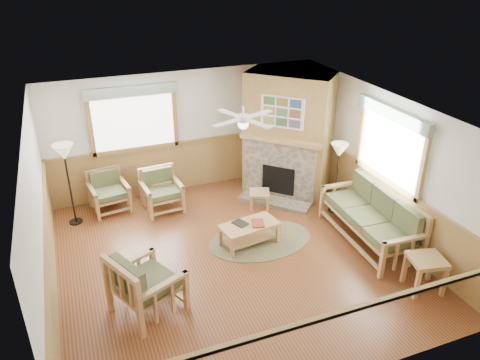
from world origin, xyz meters
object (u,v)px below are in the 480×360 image
object	(u,v)px
armchair_left	(147,283)
floor_lamp_right	(337,178)
end_table_sofa	(424,274)
floor_lamp_left	(69,185)
coffee_table	(249,234)
sofa	(370,217)
armchair_back_left	(109,192)
armchair_back_right	(162,191)
footstool	(259,199)
end_table_chairs	(161,190)

from	to	relation	value
armchair_left	floor_lamp_right	bearing A→B (deg)	-94.13
armchair_left	end_table_sofa	world-z (taller)	armchair_left
floor_lamp_left	floor_lamp_right	world-z (taller)	floor_lamp_left
armchair_left	coffee_table	xyz separation A→B (m)	(2.10, 1.09, -0.29)
sofa	armchair_left	size ratio (longest dim) A/B	2.17
armchair_back_left	armchair_back_right	xyz separation A→B (m)	(1.04, -0.38, 0.01)
end_table_sofa	armchair_back_left	bearing A→B (deg)	134.32
end_table_sofa	floor_lamp_right	world-z (taller)	floor_lamp_right
armchair_back_right	floor_lamp_right	xyz separation A→B (m)	(3.33, -1.39, 0.34)
floor_lamp_left	armchair_back_left	bearing A→B (deg)	20.63
sofa	footstool	world-z (taller)	sofa
coffee_table	end_table_sofa	size ratio (longest dim) A/B	1.77
armchair_left	floor_lamp_left	xyz separation A→B (m)	(-0.87, 3.07, 0.34)
armchair_left	end_table_chairs	bearing A→B (deg)	-40.34
footstool	coffee_table	bearing A→B (deg)	-120.97
armchair_back_left	armchair_left	size ratio (longest dim) A/B	0.82
armchair_back_right	floor_lamp_left	distance (m)	1.82
footstool	floor_lamp_right	size ratio (longest dim) A/B	0.27
armchair_left	end_table_chairs	size ratio (longest dim) A/B	1.92
armchair_back_right	armchair_back_left	bearing A→B (deg)	155.10
armchair_back_right	floor_lamp_right	size ratio (longest dim) A/B	0.56
armchair_back_left	armchair_left	xyz separation A→B (m)	(0.14, -3.35, 0.09)
sofa	end_table_chairs	world-z (taller)	sofa
end_table_sofa	footstool	world-z (taller)	end_table_sofa
end_table_sofa	footstool	xyz separation A→B (m)	(-1.39, 3.43, -0.12)
footstool	floor_lamp_right	distance (m)	1.68
sofa	end_table_chairs	size ratio (longest dim) A/B	4.17
coffee_table	armchair_back_left	bearing A→B (deg)	126.08
end_table_chairs	floor_lamp_left	world-z (taller)	floor_lamp_left
end_table_sofa	floor_lamp_left	bearing A→B (deg)	140.56
end_table_sofa	floor_lamp_left	world-z (taller)	floor_lamp_left
armchair_back_right	coffee_table	xyz separation A→B (m)	(1.21, -1.87, -0.22)
floor_lamp_right	armchair_back_right	bearing A→B (deg)	157.42
end_table_sofa	floor_lamp_left	size ratio (longest dim) A/B	0.35
armchair_back_left	coffee_table	world-z (taller)	armchair_back_left
end_table_chairs	footstool	xyz separation A→B (m)	(1.89, -1.04, -0.08)
coffee_table	armchair_back_right	bearing A→B (deg)	114.01
floor_lamp_right	floor_lamp_left	bearing A→B (deg)	163.74
coffee_table	footstool	bearing A→B (deg)	50.22
sofa	floor_lamp_right	size ratio (longest dim) A/B	1.43
sofa	armchair_back_right	distance (m)	4.21
armchair_back_right	end_table_sofa	distance (m)	5.28
armchair_left	end_table_sofa	distance (m)	4.38
armchair_back_left	armchair_back_right	distance (m)	1.10
armchair_back_left	floor_lamp_left	distance (m)	0.90
sofa	armchair_back_left	size ratio (longest dim) A/B	2.64
armchair_back_right	end_table_chairs	size ratio (longest dim) A/B	1.63
sofa	floor_lamp_left	world-z (taller)	floor_lamp_left
sofa	footstool	bearing A→B (deg)	-141.52
floor_lamp_right	end_table_sofa	bearing A→B (deg)	-90.00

